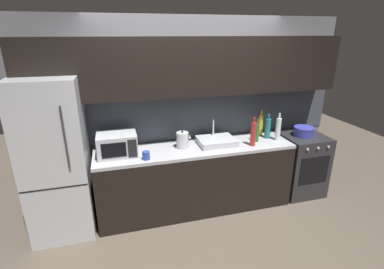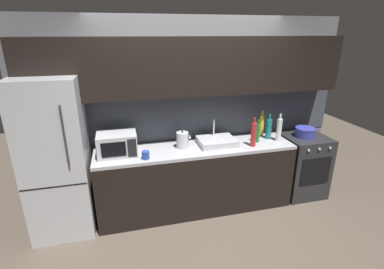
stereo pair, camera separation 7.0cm
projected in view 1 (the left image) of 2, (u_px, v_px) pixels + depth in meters
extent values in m
plane|color=#4C4238|center=(219.00, 252.00, 3.15)|extent=(10.00, 10.00, 0.00)
cube|color=slate|center=(188.00, 113.00, 3.90)|extent=(4.30, 0.10, 2.50)
cube|color=#3D424C|center=(189.00, 117.00, 3.87)|extent=(4.30, 0.01, 0.60)
cube|color=black|center=(192.00, 66.00, 3.48)|extent=(3.95, 0.34, 0.70)
cube|color=black|center=(196.00, 179.00, 3.82)|extent=(2.56, 0.60, 0.86)
cube|color=#9E9EA3|center=(196.00, 149.00, 3.67)|extent=(2.56, 0.60, 0.04)
cube|color=#ADAFB5|center=(56.00, 160.00, 3.23)|extent=(0.68, 0.66, 1.87)
cube|color=black|center=(54.00, 188.00, 2.99)|extent=(0.67, 0.00, 0.01)
cylinder|color=#333333|center=(65.00, 138.00, 2.83)|extent=(0.02, 0.02, 0.65)
cube|color=#232326|center=(300.00, 164.00, 4.22)|extent=(0.60, 0.60, 0.90)
cube|color=black|center=(314.00, 170.00, 3.93)|extent=(0.45, 0.01, 0.40)
cylinder|color=#B2B2B7|center=(308.00, 149.00, 3.77)|extent=(0.03, 0.02, 0.03)
cylinder|color=#B2B2B7|center=(318.00, 148.00, 3.81)|extent=(0.03, 0.02, 0.03)
cylinder|color=#B2B2B7|center=(329.00, 147.00, 3.85)|extent=(0.03, 0.02, 0.03)
cube|color=#A8AAAF|center=(117.00, 145.00, 3.38)|extent=(0.46, 0.34, 0.27)
cube|color=black|center=(114.00, 150.00, 3.22)|extent=(0.28, 0.01, 0.18)
cube|color=black|center=(132.00, 148.00, 3.27)|extent=(0.10, 0.01, 0.22)
cube|color=#ADAFB5|center=(216.00, 141.00, 3.75)|extent=(0.48, 0.38, 0.08)
cylinder|color=silver|center=(213.00, 127.00, 3.81)|extent=(0.02, 0.02, 0.22)
cylinder|color=#B7BABF|center=(182.00, 140.00, 3.61)|extent=(0.15, 0.15, 0.21)
sphere|color=black|center=(182.00, 132.00, 3.57)|extent=(0.02, 0.02, 0.02)
cone|color=#B7BABF|center=(190.00, 136.00, 3.62)|extent=(0.03, 0.03, 0.05)
cylinder|color=#19666B|center=(268.00, 129.00, 3.94)|extent=(0.08, 0.08, 0.27)
cylinder|color=#19666B|center=(269.00, 117.00, 3.88)|extent=(0.03, 0.03, 0.07)
cylinder|color=silver|center=(278.00, 129.00, 3.85)|extent=(0.07, 0.07, 0.31)
cylinder|color=silver|center=(280.00, 116.00, 3.79)|extent=(0.03, 0.03, 0.07)
cylinder|color=#A82323|center=(253.00, 134.00, 3.66)|extent=(0.07, 0.07, 0.31)
cylinder|color=#A82323|center=(254.00, 120.00, 3.60)|extent=(0.03, 0.03, 0.07)
cylinder|color=#1E6B2D|center=(257.00, 133.00, 3.81)|extent=(0.06, 0.06, 0.24)
cylinder|color=#1E6B2D|center=(258.00, 122.00, 3.76)|extent=(0.02, 0.02, 0.07)
cylinder|color=gold|center=(261.00, 125.00, 4.05)|extent=(0.06, 0.06, 0.29)
cylinder|color=gold|center=(262.00, 113.00, 3.99)|extent=(0.02, 0.02, 0.07)
cylinder|color=#234299|center=(146.00, 155.00, 3.29)|extent=(0.09, 0.09, 0.10)
cylinder|color=silver|center=(183.00, 138.00, 3.81)|extent=(0.08, 0.08, 0.11)
cylinder|color=#333899|center=(304.00, 132.00, 4.04)|extent=(0.27, 0.27, 0.11)
cylinder|color=#333899|center=(304.00, 128.00, 4.02)|extent=(0.28, 0.28, 0.02)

